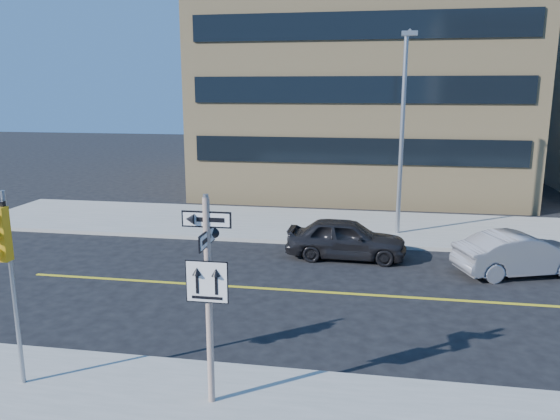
% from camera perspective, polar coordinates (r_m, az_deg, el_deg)
% --- Properties ---
extents(ground, '(120.00, 120.00, 0.00)m').
position_cam_1_polar(ground, '(13.40, -3.94, -14.24)').
color(ground, black).
rests_on(ground, ground).
extents(sign_pole, '(0.92, 0.92, 4.06)m').
position_cam_1_polar(sign_pole, '(10.20, -7.50, -8.19)').
color(sign_pole, silver).
rests_on(sign_pole, near_sidewalk).
extents(traffic_signal, '(0.32, 0.45, 4.00)m').
position_cam_1_polar(traffic_signal, '(11.69, -26.93, -3.72)').
color(traffic_signal, gray).
rests_on(traffic_signal, near_sidewalk).
extents(parked_car_a, '(1.81, 4.34, 1.47)m').
position_cam_1_polar(parked_car_a, '(19.94, 6.92, -2.97)').
color(parked_car_a, black).
rests_on(parked_car_a, ground).
extents(parked_car_b, '(2.84, 4.55, 1.42)m').
position_cam_1_polar(parked_car_b, '(19.72, 23.87, -4.23)').
color(parked_car_b, gray).
rests_on(parked_car_b, ground).
extents(streetlight_a, '(0.55, 2.25, 8.00)m').
position_cam_1_polar(streetlight_a, '(22.43, 12.71, 8.97)').
color(streetlight_a, gray).
rests_on(streetlight_a, far_sidewalk).
extents(building_brick, '(18.00, 18.00, 18.00)m').
position_cam_1_polar(building_brick, '(36.74, 8.71, 17.02)').
color(building_brick, tan).
rests_on(building_brick, ground).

